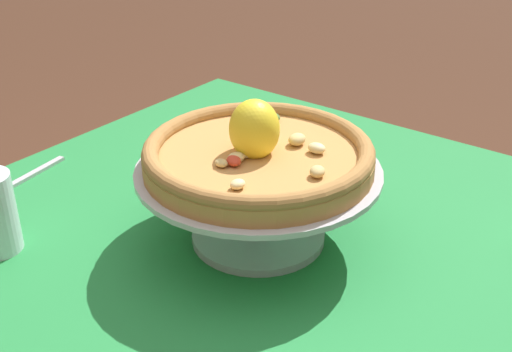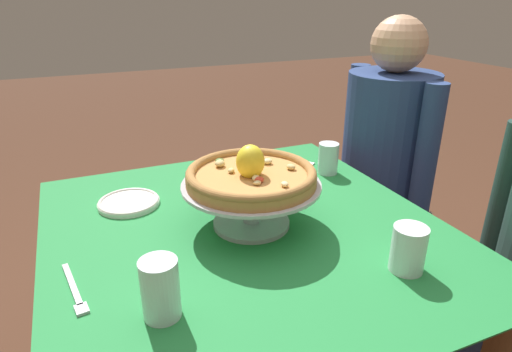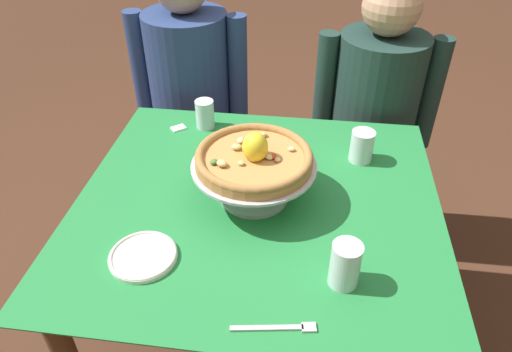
{
  "view_description": "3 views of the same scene",
  "coord_description": "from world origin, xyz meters",
  "px_view_note": "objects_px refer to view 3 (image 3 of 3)",
  "views": [
    {
      "loc": [
        0.65,
        0.51,
        1.28
      ],
      "look_at": [
        -0.01,
        0.01,
        0.84
      ],
      "focal_mm": 45.58,
      "sensor_mm": 36.0,
      "label": 1
    },
    {
      "loc": [
        0.92,
        -0.37,
        1.3
      ],
      "look_at": [
        -0.05,
        0.05,
        0.85
      ],
      "focal_mm": 30.77,
      "sensor_mm": 36.0,
      "label": 2
    },
    {
      "loc": [
        0.13,
        -1.03,
        1.62
      ],
      "look_at": [
        -0.01,
        0.05,
        0.79
      ],
      "focal_mm": 32.82,
      "sensor_mm": 36.0,
      "label": 3
    }
  ],
  "objects_px": {
    "sugar_packet": "(178,128)",
    "diner_left": "(192,108)",
    "water_glass_back_left": "(205,116)",
    "water_glass_back_right": "(362,147)",
    "pizza_stand": "(254,176)",
    "dinner_fork": "(279,328)",
    "pizza": "(254,157)",
    "water_glass_front_right": "(345,266)",
    "side_plate": "(143,256)",
    "diner_right": "(371,128)"
  },
  "relations": [
    {
      "from": "water_glass_back_right",
      "to": "water_glass_back_left",
      "type": "bearing_deg",
      "value": 165.91
    },
    {
      "from": "pizza",
      "to": "sugar_packet",
      "type": "distance_m",
      "value": 0.49
    },
    {
      "from": "water_glass_back_left",
      "to": "side_plate",
      "type": "xyz_separation_m",
      "value": [
        -0.02,
        -0.65,
        -0.04
      ]
    },
    {
      "from": "pizza",
      "to": "diner_left",
      "type": "distance_m",
      "value": 0.88
    },
    {
      "from": "side_plate",
      "to": "sugar_packet",
      "type": "height_order",
      "value": "side_plate"
    },
    {
      "from": "sugar_packet",
      "to": "pizza_stand",
      "type": "bearing_deg",
      "value": -46.94
    },
    {
      "from": "water_glass_front_right",
      "to": "diner_right",
      "type": "height_order",
      "value": "diner_right"
    },
    {
      "from": "pizza",
      "to": "water_glass_back_right",
      "type": "xyz_separation_m",
      "value": [
        0.32,
        0.24,
        -0.1
      ]
    },
    {
      "from": "water_glass_front_right",
      "to": "pizza",
      "type": "bearing_deg",
      "value": 131.39
    },
    {
      "from": "sugar_packet",
      "to": "pizza",
      "type": "bearing_deg",
      "value": -46.95
    },
    {
      "from": "sugar_packet",
      "to": "dinner_fork",
      "type": "bearing_deg",
      "value": -60.89
    },
    {
      "from": "water_glass_back_left",
      "to": "diner_right",
      "type": "bearing_deg",
      "value": 27.07
    },
    {
      "from": "pizza_stand",
      "to": "water_glass_front_right",
      "type": "xyz_separation_m",
      "value": [
        0.25,
        -0.29,
        -0.02
      ]
    },
    {
      "from": "side_plate",
      "to": "diner_right",
      "type": "bearing_deg",
      "value": 56.29
    },
    {
      "from": "water_glass_back_left",
      "to": "water_glass_back_right",
      "type": "height_order",
      "value": "water_glass_back_right"
    },
    {
      "from": "diner_right",
      "to": "side_plate",
      "type": "bearing_deg",
      "value": -123.71
    },
    {
      "from": "pizza",
      "to": "side_plate",
      "type": "distance_m",
      "value": 0.39
    },
    {
      "from": "pizza_stand",
      "to": "dinner_fork",
      "type": "distance_m",
      "value": 0.46
    },
    {
      "from": "water_glass_front_right",
      "to": "side_plate",
      "type": "height_order",
      "value": "water_glass_front_right"
    },
    {
      "from": "water_glass_back_left",
      "to": "water_glass_front_right",
      "type": "bearing_deg",
      "value": -53.93
    },
    {
      "from": "side_plate",
      "to": "diner_left",
      "type": "distance_m",
      "value": 1.04
    },
    {
      "from": "water_glass_back_right",
      "to": "sugar_packet",
      "type": "distance_m",
      "value": 0.65
    },
    {
      "from": "pizza_stand",
      "to": "side_plate",
      "type": "height_order",
      "value": "pizza_stand"
    },
    {
      "from": "pizza_stand",
      "to": "diner_right",
      "type": "xyz_separation_m",
      "value": [
        0.4,
        0.7,
        -0.23
      ]
    },
    {
      "from": "side_plate",
      "to": "pizza_stand",
      "type": "bearing_deg",
      "value": 48.62
    },
    {
      "from": "pizza_stand",
      "to": "water_glass_back_left",
      "type": "height_order",
      "value": "pizza_stand"
    },
    {
      "from": "water_glass_front_right",
      "to": "dinner_fork",
      "type": "relative_size",
      "value": 0.64
    },
    {
      "from": "diner_left",
      "to": "pizza_stand",
      "type": "bearing_deg",
      "value": -62.85
    },
    {
      "from": "side_plate",
      "to": "diner_right",
      "type": "height_order",
      "value": "diner_right"
    },
    {
      "from": "water_glass_back_left",
      "to": "diner_left",
      "type": "height_order",
      "value": "diner_left"
    },
    {
      "from": "pizza",
      "to": "sugar_packet",
      "type": "xyz_separation_m",
      "value": [
        -0.32,
        0.35,
        -0.14
      ]
    },
    {
      "from": "water_glass_back_right",
      "to": "diner_left",
      "type": "distance_m",
      "value": 0.88
    },
    {
      "from": "water_glass_back_right",
      "to": "pizza",
      "type": "bearing_deg",
      "value": -143.42
    },
    {
      "from": "side_plate",
      "to": "pizza",
      "type": "bearing_deg",
      "value": 48.59
    },
    {
      "from": "water_glass_back_right",
      "to": "dinner_fork",
      "type": "distance_m",
      "value": 0.71
    },
    {
      "from": "pizza_stand",
      "to": "dinner_fork",
      "type": "height_order",
      "value": "pizza_stand"
    },
    {
      "from": "pizza_stand",
      "to": "water_glass_back_left",
      "type": "bearing_deg",
      "value": 121.41
    },
    {
      "from": "water_glass_back_left",
      "to": "water_glass_back_right",
      "type": "relative_size",
      "value": 0.98
    },
    {
      "from": "diner_right",
      "to": "sugar_packet",
      "type": "bearing_deg",
      "value": -154.28
    },
    {
      "from": "water_glass_back_right",
      "to": "sugar_packet",
      "type": "height_order",
      "value": "water_glass_back_right"
    },
    {
      "from": "water_glass_front_right",
      "to": "diner_left",
      "type": "relative_size",
      "value": 0.1
    },
    {
      "from": "pizza_stand",
      "to": "water_glass_back_left",
      "type": "xyz_separation_m",
      "value": [
        -0.23,
        0.37,
        -0.03
      ]
    },
    {
      "from": "side_plate",
      "to": "sugar_packet",
      "type": "relative_size",
      "value": 3.46
    },
    {
      "from": "water_glass_back_left",
      "to": "dinner_fork",
      "type": "xyz_separation_m",
      "value": [
        0.34,
        -0.81,
        -0.04
      ]
    },
    {
      "from": "sugar_packet",
      "to": "diner_left",
      "type": "xyz_separation_m",
      "value": [
        -0.06,
        0.4,
        -0.14
      ]
    },
    {
      "from": "pizza_stand",
      "to": "pizza",
      "type": "relative_size",
      "value": 1.08
    },
    {
      "from": "side_plate",
      "to": "diner_left",
      "type": "relative_size",
      "value": 0.14
    },
    {
      "from": "pizza_stand",
      "to": "diner_right",
      "type": "bearing_deg",
      "value": 59.82
    },
    {
      "from": "sugar_packet",
      "to": "diner_right",
      "type": "relative_size",
      "value": 0.04
    },
    {
      "from": "pizza",
      "to": "water_glass_front_right",
      "type": "distance_m",
      "value": 0.39
    }
  ]
}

